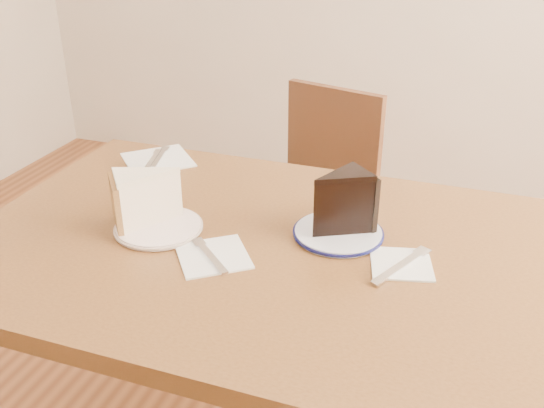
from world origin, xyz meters
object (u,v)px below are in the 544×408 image
Objects in this scene: chair_far at (312,203)px; plate_navy at (338,233)px; chocolate_cake at (338,206)px; table at (260,282)px; carrot_cake at (150,199)px; plate_cream at (159,227)px.

chair_far is 4.61× the size of plate_navy.
plate_navy is 0.06m from chocolate_cake.
table is 9.07× the size of carrot_cake.
chocolate_cake is (0.24, -0.68, 0.36)m from chair_far.
plate_navy is (0.24, -0.68, 0.30)m from chair_far.
chair_far reaches higher than plate_cream.
plate_navy reaches higher than table.
table is at bearing -152.05° from plate_navy.
chocolate_cake is (0.36, 0.10, 0.06)m from plate_cream.
carrot_cake reaches higher than plate_cream.
table is 0.19m from plate_navy.
chair_far is 7.02× the size of chocolate_cake.
plate_cream and plate_navy have the same top height.
plate_navy is at bearing 27.95° from table.
plate_navy is 1.35× the size of carrot_cake.
table is 6.72× the size of plate_navy.
chocolate_cake is at bearing 124.73° from chair_far.
plate_cream is at bearing 16.79° from carrot_cake.
carrot_cake is 0.39m from chocolate_cake.
plate_navy is (0.36, 0.10, 0.00)m from plate_cream.
plate_cream is 0.06m from carrot_cake.
table is at bearing 70.63° from chocolate_cake.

